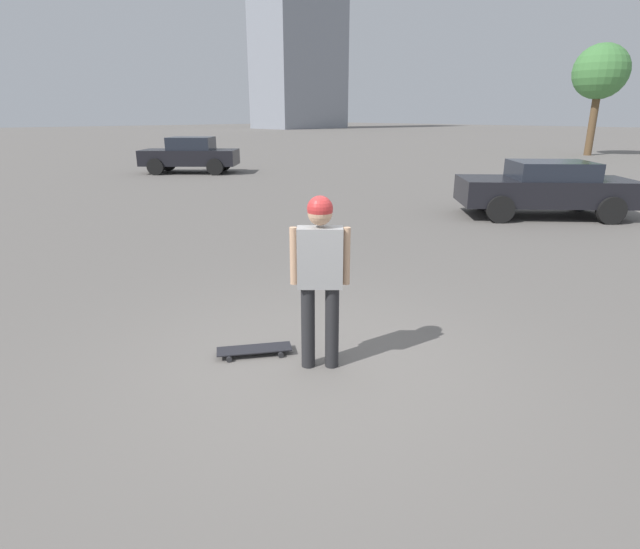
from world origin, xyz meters
name	(u,v)px	position (x,y,z in m)	size (l,w,h in m)	color
ground_plane	(320,366)	(0.00, 0.00, 0.00)	(220.00, 220.00, 0.00)	slate
person	(320,267)	(0.00, 0.00, 1.08)	(0.45, 0.46, 1.79)	#262628
skateboard	(254,349)	(0.67, 0.36, 0.06)	(0.62, 0.81, 0.07)	#232328
car_parked_near	(545,188)	(2.02, -9.61, 0.74)	(4.19, 4.14, 1.39)	black
car_parked_far	(190,154)	(17.07, -7.87, 0.80)	(4.10, 4.17, 1.55)	black
building_block_distant	(299,23)	(68.66, -58.01, 17.26)	(9.93, 14.79, 34.52)	gray
tree_distant	(601,73)	(9.01, -31.40, 4.90)	(3.23, 3.23, 6.58)	brown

